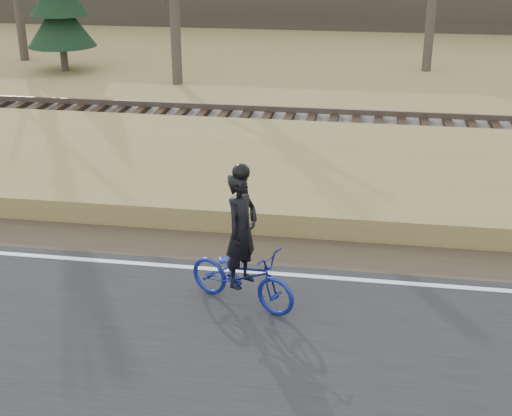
# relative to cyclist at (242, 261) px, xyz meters

# --- Properties ---
(ground) EXTENTS (120.00, 120.00, 0.00)m
(ground) POSITION_rel_cyclist_xyz_m (-3.96, 0.84, -0.78)
(ground) COLOR olive
(ground) RESTS_ON ground
(edge_line) EXTENTS (120.00, 0.12, 0.01)m
(edge_line) POSITION_rel_cyclist_xyz_m (-3.96, 1.04, -0.72)
(edge_line) COLOR silver
(edge_line) RESTS_ON road
(shoulder) EXTENTS (120.00, 1.60, 0.04)m
(shoulder) POSITION_rel_cyclist_xyz_m (-3.96, 2.04, -0.76)
(shoulder) COLOR #473A2B
(shoulder) RESTS_ON ground
(embankment) EXTENTS (120.00, 5.00, 0.44)m
(embankment) POSITION_rel_cyclist_xyz_m (-3.96, 5.04, -0.56)
(embankment) COLOR olive
(embankment) RESTS_ON ground
(ballast) EXTENTS (120.00, 3.00, 0.45)m
(ballast) POSITION_rel_cyclist_xyz_m (-3.96, 8.84, -0.56)
(ballast) COLOR slate
(ballast) RESTS_ON ground
(railroad) EXTENTS (120.00, 2.40, 0.29)m
(railroad) POSITION_rel_cyclist_xyz_m (-3.96, 8.84, -0.25)
(railroad) COLOR black
(railroad) RESTS_ON ballast
(cyclist) EXTENTS (1.93, 1.31, 2.26)m
(cyclist) POSITION_rel_cyclist_xyz_m (0.00, 0.00, 0.00)
(cyclist) COLOR navy
(cyclist) RESTS_ON road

